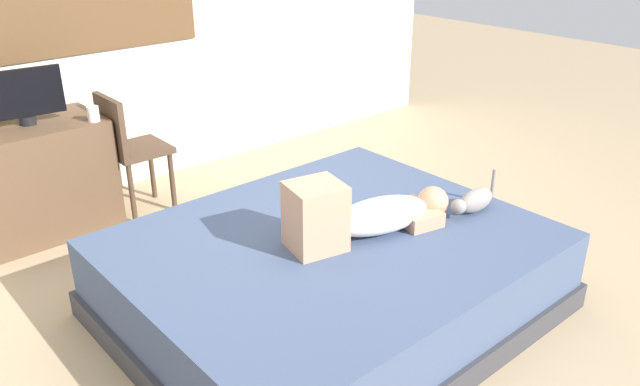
# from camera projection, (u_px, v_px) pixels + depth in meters

# --- Properties ---
(ground_plane) EXTENTS (16.00, 16.00, 0.00)m
(ground_plane) POSITION_uv_depth(u_px,v_px,m) (326.00, 308.00, 3.45)
(ground_plane) COLOR tan
(bed) EXTENTS (2.13, 1.76, 0.45)m
(bed) POSITION_uv_depth(u_px,v_px,m) (331.00, 275.00, 3.34)
(bed) COLOR #38383D
(bed) RESTS_ON ground
(person_lying) EXTENTS (0.94, 0.43, 0.34)m
(person_lying) POSITION_uv_depth(u_px,v_px,m) (364.00, 214.00, 3.23)
(person_lying) COLOR silver
(person_lying) RESTS_ON bed
(cat) EXTENTS (0.36, 0.11, 0.21)m
(cat) POSITION_uv_depth(u_px,v_px,m) (474.00, 201.00, 3.49)
(cat) COLOR gray
(cat) RESTS_ON bed
(desk) EXTENTS (0.90, 0.56, 0.74)m
(desk) POSITION_uv_depth(u_px,v_px,m) (36.00, 179.00, 4.13)
(desk) COLOR brown
(desk) RESTS_ON ground
(tv_monitor) EXTENTS (0.48, 0.10, 0.35)m
(tv_monitor) POSITION_uv_depth(u_px,v_px,m) (23.00, 96.00, 3.91)
(tv_monitor) COLOR black
(tv_monitor) RESTS_ON desk
(cup) EXTENTS (0.07, 0.07, 0.10)m
(cup) POSITION_uv_depth(u_px,v_px,m) (93.00, 114.00, 4.02)
(cup) COLOR white
(cup) RESTS_ON desk
(chair_by_desk) EXTENTS (0.38, 0.38, 0.86)m
(chair_by_desk) POSITION_uv_depth(u_px,v_px,m) (128.00, 145.00, 4.31)
(chair_by_desk) COLOR #4C3828
(chair_by_desk) RESTS_ON ground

